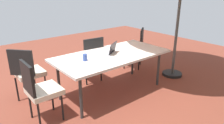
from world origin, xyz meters
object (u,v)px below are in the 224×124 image
(chair_southwest, at_px, (135,46))
(chair_south, at_px, (91,57))
(chair_east, at_px, (40,88))
(laptop, at_px, (109,51))
(chair_southeast, at_px, (27,71))
(cup, at_px, (85,57))
(dining_table, at_px, (112,57))

(chair_southwest, height_order, chair_south, same)
(chair_east, height_order, laptop, laptop)
(chair_southeast, relative_size, chair_south, 1.00)
(chair_southwest, relative_size, chair_southeast, 1.00)
(chair_east, height_order, chair_south, same)
(chair_east, distance_m, chair_southeast, 0.79)
(cup, bearing_deg, chair_east, 4.09)
(dining_table, distance_m, chair_southwest, 1.46)
(chair_southwest, bearing_deg, chair_south, -37.60)
(dining_table, height_order, cup, cup)
(chair_southeast, bearing_deg, cup, -175.20)
(chair_south, bearing_deg, dining_table, 98.43)
(dining_table, bearing_deg, chair_south, -87.13)
(chair_southwest, relative_size, laptop, 2.45)
(chair_southeast, xyz_separation_m, laptop, (-1.31, 0.67, 0.27))
(dining_table, distance_m, cup, 0.59)
(chair_southeast, xyz_separation_m, cup, (-0.74, 0.73, 0.28))
(chair_southwest, relative_size, chair_south, 1.00)
(chair_southwest, bearing_deg, chair_east, -22.70)
(chair_southwest, bearing_deg, dining_table, -10.36)
(dining_table, xyz_separation_m, chair_southwest, (-1.29, -0.65, -0.17))
(chair_south, bearing_deg, chair_east, 32.76)
(dining_table, bearing_deg, laptop, -82.57)
(chair_southwest, distance_m, chair_south, 1.32)
(laptop, bearing_deg, cup, -25.36)
(dining_table, xyz_separation_m, laptop, (0.01, -0.07, 0.10))
(chair_southwest, relative_size, cup, 8.32)
(dining_table, xyz_separation_m, chair_south, (0.03, -0.66, -0.17))
(cup, bearing_deg, chair_southeast, -44.25)
(chair_east, bearing_deg, chair_south, -62.33)
(chair_east, xyz_separation_m, laptop, (-1.40, -0.11, 0.27))
(chair_east, distance_m, cup, 0.88)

